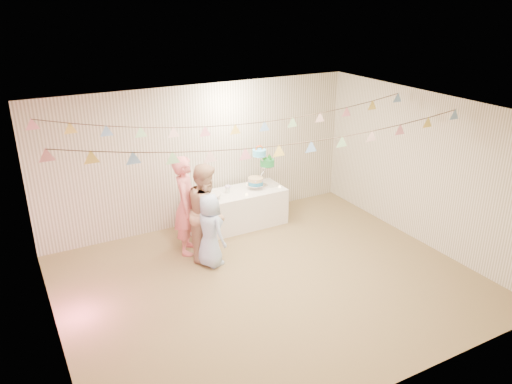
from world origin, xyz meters
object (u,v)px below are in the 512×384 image
table (236,209)px  person_adult_b (207,211)px  cake_stand (261,164)px  person_child (210,230)px  person_adult_a (186,205)px

table → person_adult_b: person_adult_b is taller
table → cake_stand: (0.55, 0.05, 0.79)m
person_child → person_adult_a: bearing=0.7°
table → person_adult_a: 1.34m
cake_stand → person_child: 1.97m
person_adult_a → person_adult_b: person_adult_a is taller
cake_stand → person_adult_a: size_ratio=0.45×
person_adult_a → person_adult_b: size_ratio=1.05×
table → person_adult_b: 1.28m
person_adult_b → person_child: (-0.08, -0.29, -0.20)m
person_adult_b → person_child: bearing=-162.7°
cake_stand → person_adult_a: 1.80m
person_adult_a → person_child: (0.16, -0.59, -0.24)m
person_adult_b → person_child: person_adult_b is taller
cake_stand → person_adult_b: size_ratio=0.47×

